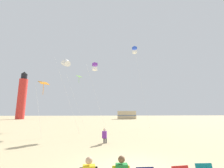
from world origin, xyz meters
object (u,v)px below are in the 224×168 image
(rv_van_tan, at_px, (127,115))
(kite_box_violet, at_px, (95,67))
(kite_flyer_standing, at_px, (105,135))
(kite_diamond_orange, at_px, (44,85))
(kite_tube_white, at_px, (66,63))
(kite_diamond_lime, at_px, (79,78))
(kite_box_blue, at_px, (135,50))
(lighthouse_distant, at_px, (22,96))

(rv_van_tan, bearing_deg, kite_box_violet, -105.81)
(kite_flyer_standing, bearing_deg, kite_diamond_orange, -16.42)
(kite_box_violet, height_order, kite_tube_white, kite_box_violet)
(kite_tube_white, distance_m, kite_diamond_lime, 7.95)
(kite_tube_white, relative_size, kite_box_blue, 0.68)
(rv_van_tan, bearing_deg, kite_tube_white, -109.48)
(kite_tube_white, xyz_separation_m, rv_van_tan, (14.12, 35.35, -7.18))
(kite_tube_white, height_order, kite_diamond_orange, kite_tube_white)
(kite_box_violet, xyz_separation_m, kite_diamond_orange, (-4.84, -6.59, -3.98))
(kite_box_blue, bearing_deg, kite_diamond_lime, 166.10)
(kite_tube_white, xyz_separation_m, kite_diamond_orange, (-1.25, -3.46, -3.47))
(kite_diamond_lime, bearing_deg, kite_tube_white, -94.65)
(kite_diamond_orange, bearing_deg, kite_box_violet, 53.72)
(kite_tube_white, distance_m, kite_diamond_orange, 5.05)
(kite_flyer_standing, height_order, kite_diamond_lime, kite_diamond_lime)
(kite_box_blue, relative_size, kite_diamond_lime, 1.52)
(kite_tube_white, xyz_separation_m, kite_box_blue, (10.33, 5.53, 4.42))
(kite_box_blue, bearing_deg, kite_tube_white, -151.85)
(lighthouse_distant, height_order, rv_van_tan, lighthouse_distant)
(kite_tube_white, relative_size, kite_diamond_orange, 1.69)
(rv_van_tan, bearing_deg, kite_diamond_lime, -113.87)
(kite_tube_white, distance_m, lighthouse_distant, 43.15)
(kite_diamond_orange, bearing_deg, rv_van_tan, 68.39)
(kite_box_violet, distance_m, kite_tube_white, 4.80)
(kite_diamond_lime, relative_size, kite_diamond_orange, 1.63)
(lighthouse_distant, bearing_deg, kite_tube_white, -58.22)
(kite_flyer_standing, xyz_separation_m, rv_van_tan, (9.33, 41.95, 0.78))
(kite_flyer_standing, bearing_deg, kite_box_blue, -103.50)
(kite_flyer_standing, bearing_deg, kite_diamond_lime, -63.02)
(kite_box_blue, bearing_deg, kite_diamond_orange, -142.20)
(kite_flyer_standing, relative_size, lighthouse_distant, 0.07)
(kite_flyer_standing, distance_m, kite_box_violet, 12.96)
(kite_diamond_lime, height_order, lighthouse_distant, lighthouse_distant)
(kite_tube_white, distance_m, kite_box_blue, 12.52)
(kite_box_violet, height_order, kite_diamond_orange, kite_box_violet)
(rv_van_tan, bearing_deg, kite_flyer_standing, -100.25)
(kite_tube_white, height_order, kite_diamond_lime, kite_tube_white)
(kite_diamond_lime, bearing_deg, lighthouse_distant, 129.10)
(kite_diamond_orange, bearing_deg, kite_flyer_standing, -27.47)
(kite_flyer_standing, relative_size, kite_tube_white, 0.13)
(kite_box_violet, xyz_separation_m, kite_tube_white, (-3.59, -3.14, -0.52))
(kite_box_blue, bearing_deg, kite_flyer_standing, -114.55)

